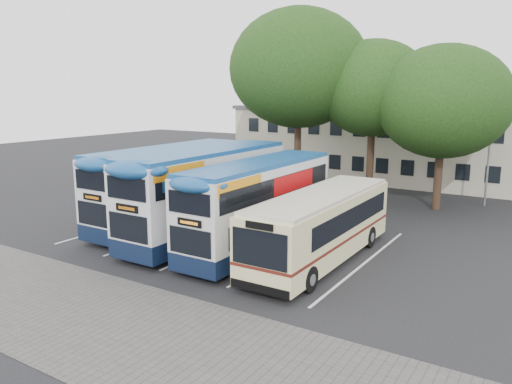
{
  "coord_description": "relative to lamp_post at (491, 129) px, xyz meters",
  "views": [
    {
      "loc": [
        10.35,
        -15.24,
        7.42
      ],
      "look_at": [
        -2.41,
        5.0,
        2.6
      ],
      "focal_mm": 35.0,
      "sensor_mm": 36.0,
      "label": 1
    }
  ],
  "objects": [
    {
      "name": "bay_lines",
      "position": [
        -9.75,
        -14.97,
        -5.08
      ],
      "size": [
        14.12,
        11.0,
        0.01
      ],
      "color": "silver",
      "rests_on": "ground"
    },
    {
      "name": "bus_single",
      "position": [
        -4.57,
        -15.59,
        -3.34
      ],
      "size": [
        2.63,
        10.35,
        3.09
      ],
      "color": "beige",
      "rests_on": "ground"
    },
    {
      "name": "depot_building",
      "position": [
        -6.0,
        7.02,
        -1.93
      ],
      "size": [
        32.4,
        8.4,
        6.2
      ],
      "color": "#BAB496",
      "rests_on": "ground"
    },
    {
      "name": "bus_dd_left",
      "position": [
        -14.25,
        -14.66,
        -2.63
      ],
      "size": [
        2.59,
        10.69,
        4.45
      ],
      "color": "#0D1832",
      "rests_on": "ground"
    },
    {
      "name": "bus_dd_mid",
      "position": [
        -10.97,
        -15.44,
        -2.55
      ],
      "size": [
        2.67,
        11.03,
        4.6
      ],
      "color": "#0D1832",
      "rests_on": "ground"
    },
    {
      "name": "bus_dd_right",
      "position": [
        -7.76,
        -15.7,
        -2.74
      ],
      "size": [
        2.47,
        10.19,
        4.25
      ],
      "color": "#0D1832",
      "rests_on": "ground"
    },
    {
      "name": "lamp_post",
      "position": [
        0.0,
        0.0,
        0.0
      ],
      "size": [
        0.25,
        1.05,
        9.06
      ],
      "color": "gray",
      "rests_on": "ground"
    },
    {
      "name": "tree_mid",
      "position": [
        -7.19,
        -2.12,
        2.55
      ],
      "size": [
        7.6,
        7.6,
        10.88
      ],
      "color": "black",
      "rests_on": "ground"
    },
    {
      "name": "paving_strip",
      "position": [
        -8.0,
        -24.97,
        -5.08
      ],
      "size": [
        40.0,
        6.0,
        0.01
      ],
      "primitive_type": "cube",
      "color": "#595654",
      "rests_on": "ground"
    },
    {
      "name": "ground",
      "position": [
        -6.0,
        -19.97,
        -5.08
      ],
      "size": [
        120.0,
        120.0,
        0.0
      ],
      "primitive_type": "plane",
      "color": "black",
      "rests_on": "ground"
    },
    {
      "name": "tree_right",
      "position": [
        -2.51,
        -2.61,
        1.73
      ],
      "size": [
        8.25,
        8.25,
        10.33
      ],
      "color": "black",
      "rests_on": "ground"
    },
    {
      "name": "tree_left",
      "position": [
        -12.24,
        -3.28,
        3.94
      ],
      "size": [
        9.78,
        9.78,
        13.19
      ],
      "color": "black",
      "rests_on": "ground"
    }
  ]
}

